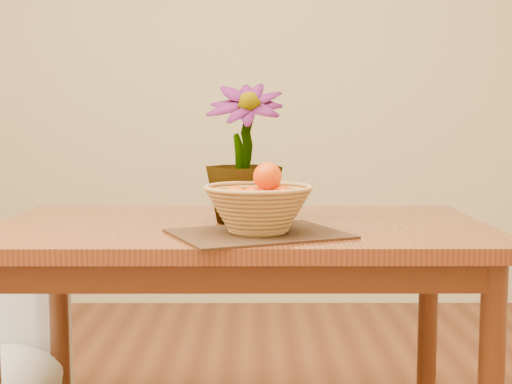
{
  "coord_description": "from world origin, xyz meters",
  "views": [
    {
      "loc": [
        0.04,
        -1.71,
        1.05
      ],
      "look_at": [
        0.04,
        0.11,
        0.86
      ],
      "focal_mm": 50.0,
      "sensor_mm": 36.0,
      "label": 1
    }
  ],
  "objects": [
    {
      "name": "wall_back",
      "position": [
        0.0,
        2.25,
        1.35
      ],
      "size": [
        4.0,
        0.02,
        2.7
      ],
      "primitive_type": "cube",
      "color": "beige",
      "rests_on": "floor"
    },
    {
      "name": "orange_pile",
      "position": [
        0.05,
        0.1,
        0.85
      ],
      "size": [
        0.19,
        0.19,
        0.13
      ],
      "rotation": [
        0.0,
        0.0,
        -0.38
      ],
      "color": "#D53903",
      "rests_on": "wicker_basket"
    },
    {
      "name": "table",
      "position": [
        0.0,
        0.3,
        0.66
      ],
      "size": [
        1.4,
        0.8,
        0.75
      ],
      "color": "maroon",
      "rests_on": "floor"
    },
    {
      "name": "wicker_basket",
      "position": [
        0.05,
        0.1,
        0.81
      ],
      "size": [
        0.28,
        0.28,
        0.11
      ],
      "color": "#AC8648",
      "rests_on": "placemat"
    },
    {
      "name": "placemat",
      "position": [
        0.05,
        0.1,
        0.75
      ],
      "size": [
        0.51,
        0.46,
        0.01
      ],
      "primitive_type": "cube",
      "rotation": [
        0.0,
        0.0,
        0.41
      ],
      "color": "#361E13",
      "rests_on": "table"
    },
    {
      "name": "potted_plant",
      "position": [
        0.01,
        0.32,
        0.95
      ],
      "size": [
        0.24,
        0.24,
        0.4
      ],
      "primitive_type": "imported",
      "rotation": [
        0.0,
        0.0,
        -0.08
      ],
      "color": "#183F12",
      "rests_on": "table"
    }
  ]
}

